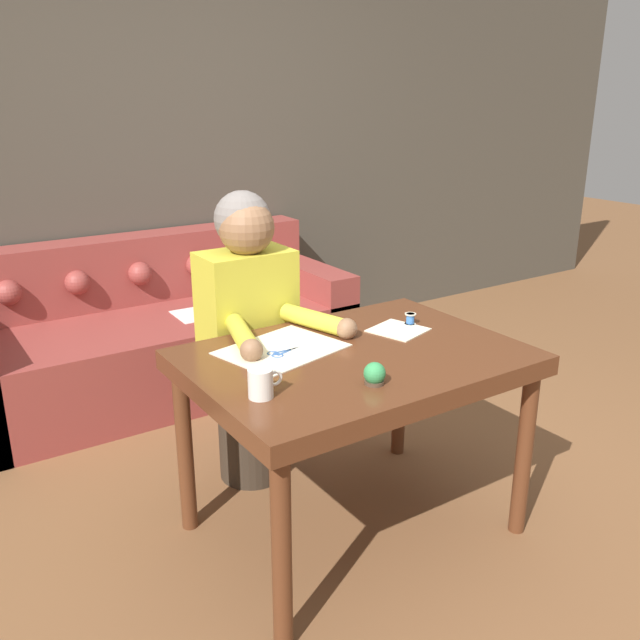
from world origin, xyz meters
The scene contains 11 objects.
ground_plane centered at (0.00, 0.00, 0.00)m, with size 16.00×16.00×0.00m, color brown.
wall_back centered at (0.00, 2.10, 1.30)m, with size 8.00×0.06×2.60m.
dining_table centered at (-0.10, 0.00, 0.64)m, with size 1.15×0.83×0.72m.
couch centered at (-0.25, 1.66, 0.30)m, with size 2.10×0.87×0.82m.
person centered at (-0.23, 0.54, 0.63)m, with size 0.48×0.59×1.23m.
pattern_paper_main centered at (-0.30, 0.17, 0.72)m, with size 0.47×0.40×0.00m.
pattern_paper_offcut centered at (0.18, 0.10, 0.72)m, with size 0.23×0.23×0.00m.
scissors centered at (-0.30, 0.14, 0.72)m, with size 0.21×0.09×0.01m.
mug centered at (-0.55, -0.14, 0.77)m, with size 0.11×0.08×0.09m.
thread_spool centered at (0.26, 0.13, 0.74)m, with size 0.04×0.04×0.05m.
pin_cushion centered at (-0.21, -0.25, 0.75)m, with size 0.07×0.07×0.07m.
Camera 1 is at (-1.42, -1.77, 1.59)m, focal length 38.00 mm.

